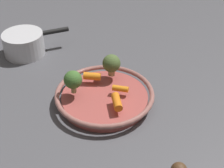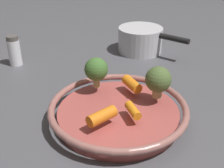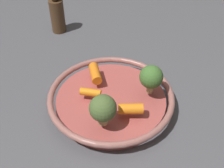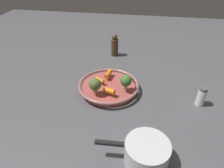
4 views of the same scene
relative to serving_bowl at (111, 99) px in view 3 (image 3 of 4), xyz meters
name	(u,v)px [view 3 (image 3 of 4)]	position (x,y,z in m)	size (l,w,h in m)	color
ground_plane	(111,106)	(0.00, 0.00, -0.02)	(2.46, 2.46, 0.00)	#4C4C51
serving_bowl	(111,99)	(0.00, 0.00, 0.00)	(0.27, 0.27, 0.04)	#A84C47
baby_carrot_right	(95,73)	(-0.06, -0.01, 0.03)	(0.02, 0.02, 0.06)	orange
baby_carrot_near_rim	(91,92)	(-0.01, -0.04, 0.03)	(0.02, 0.02, 0.04)	orange
baby_carrot_left	(131,109)	(0.07, 0.02, 0.03)	(0.02, 0.02, 0.05)	orange
broccoli_floret_large	(151,77)	(0.03, 0.08, 0.06)	(0.05, 0.05, 0.07)	tan
broccoli_floret_mid	(103,109)	(0.07, -0.04, 0.06)	(0.05, 0.05, 0.07)	tan
pepper_mill	(57,13)	(-0.36, -0.03, 0.04)	(0.04, 0.04, 0.13)	#4C331E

